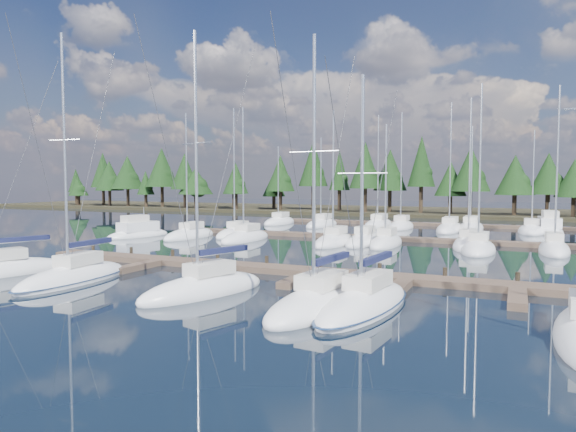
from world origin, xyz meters
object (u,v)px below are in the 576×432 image
at_px(motor_yacht_right, 549,229).
at_px(front_sailboat_3, 318,303).
at_px(front_sailboat_4, 365,304).
at_px(main_dock, 311,274).
at_px(motor_yacht_left, 138,233).
at_px(front_sailboat_1, 74,277).
at_px(front_sailboat_2, 204,289).

bearing_deg(motor_yacht_right, front_sailboat_3, -104.71).
bearing_deg(front_sailboat_3, front_sailboat_4, 22.71).
relative_size(front_sailboat_4, motor_yacht_right, 1.30).
bearing_deg(motor_yacht_right, main_dock, -111.98).
bearing_deg(front_sailboat_4, motor_yacht_right, 77.45).
xyz_separation_m(motor_yacht_left, motor_yacht_right, (41.92, 23.57, 0.04)).
bearing_deg(motor_yacht_right, front_sailboat_1, -121.38).
height_order(front_sailboat_1, front_sailboat_2, front_sailboat_1).
relative_size(front_sailboat_1, motor_yacht_left, 1.86).
distance_m(front_sailboat_3, front_sailboat_4, 2.20).
bearing_deg(front_sailboat_4, front_sailboat_2, -178.47).
bearing_deg(motor_yacht_left, front_sailboat_1, -57.72).
height_order(main_dock, front_sailboat_3, front_sailboat_3).
bearing_deg(front_sailboat_1, main_dock, 30.92).
bearing_deg(front_sailboat_4, front_sailboat_1, -178.06).
height_order(front_sailboat_1, front_sailboat_3, front_sailboat_1).
bearing_deg(main_dock, motor_yacht_left, 150.90).
height_order(motor_yacht_left, motor_yacht_right, motor_yacht_right).
bearing_deg(motor_yacht_left, motor_yacht_right, 29.34).
bearing_deg(front_sailboat_1, front_sailboat_2, 2.33).
xyz_separation_m(front_sailboat_3, motor_yacht_right, (12.08, 46.00, 0.20)).
xyz_separation_m(front_sailboat_3, motor_yacht_left, (-29.84, 22.44, 0.16)).
height_order(main_dock, front_sailboat_1, front_sailboat_1).
bearing_deg(front_sailboat_2, front_sailboat_3, -5.18).
bearing_deg(motor_yacht_right, front_sailboat_4, -102.55).
xyz_separation_m(front_sailboat_1, motor_yacht_right, (27.91, 45.76, 0.19)).
xyz_separation_m(main_dock, motor_yacht_left, (-26.47, 14.73, 0.24)).
relative_size(main_dock, front_sailboat_3, 3.27).
bearing_deg(front_sailboat_3, front_sailboat_2, 174.82).
bearing_deg(front_sailboat_2, main_dock, 64.40).
xyz_separation_m(main_dock, motor_yacht_right, (15.46, 38.30, 0.28)).
bearing_deg(motor_yacht_left, main_dock, -29.10).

